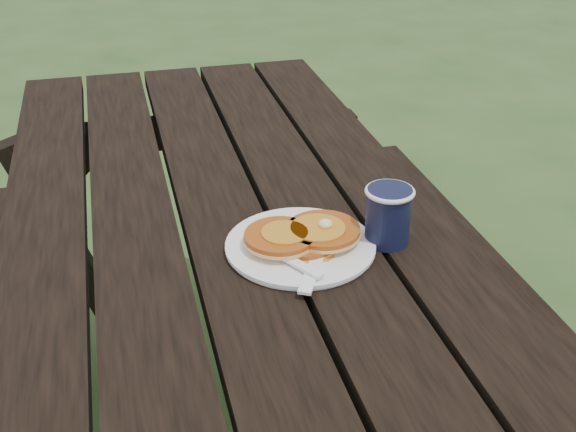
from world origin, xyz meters
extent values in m
cube|color=black|center=(0.00, 0.00, 0.73)|extent=(0.75, 1.80, 0.04)
cube|color=black|center=(0.55, 0.00, 0.43)|extent=(0.25, 1.80, 0.04)
cylinder|color=white|center=(0.10, -0.08, 0.76)|extent=(0.31, 0.31, 0.01)
cylinder|color=#B35014|center=(0.10, -0.08, 0.77)|extent=(0.12, 0.12, 0.01)
cylinder|color=#B35014|center=(0.07, -0.08, 0.78)|extent=(0.11, 0.11, 0.01)
cylinder|color=#B35014|center=(0.14, -0.08, 0.78)|extent=(0.12, 0.12, 0.01)
cylinder|color=#A86C18|center=(0.13, -0.08, 0.79)|extent=(0.09, 0.09, 0.00)
ellipsoid|color=#F4E59E|center=(0.14, -0.08, 0.79)|extent=(0.02, 0.02, 0.01)
cube|color=white|center=(0.11, -0.13, 0.76)|extent=(0.10, 0.17, 0.00)
cylinder|color=black|center=(0.24, -0.09, 0.80)|extent=(0.07, 0.07, 0.10)
torus|color=white|center=(0.24, -0.09, 0.84)|extent=(0.08, 0.08, 0.01)
cylinder|color=black|center=(0.24, -0.09, 0.84)|extent=(0.06, 0.06, 0.01)
camera|label=1|loc=(-0.16, -1.02, 1.36)|focal=45.00mm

